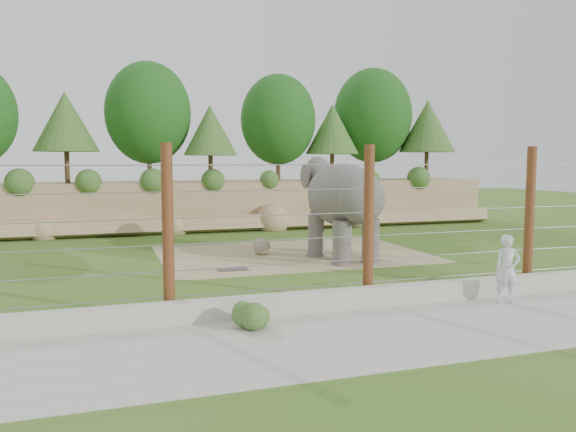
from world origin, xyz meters
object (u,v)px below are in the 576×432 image
object	(u,v)px
stone_ball	(261,246)
barrier_fence	(369,224)
zookeeper	(507,269)
elephant	(343,210)

from	to	relation	value
stone_ball	barrier_fence	distance (m)	7.88
stone_ball	zookeeper	distance (m)	9.79
elephant	barrier_fence	distance (m)	6.15
stone_ball	elephant	bearing A→B (deg)	-35.59
zookeeper	barrier_fence	bearing A→B (deg)	175.21
stone_ball	barrier_fence	world-z (taller)	barrier_fence
elephant	zookeeper	size ratio (longest dim) A/B	2.61
stone_ball	zookeeper	size ratio (longest dim) A/B	0.39
elephant	barrier_fence	bearing A→B (deg)	-113.09
elephant	barrier_fence	world-z (taller)	barrier_fence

